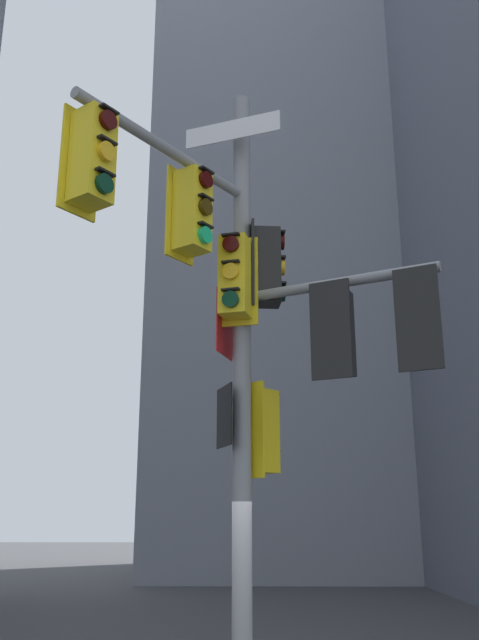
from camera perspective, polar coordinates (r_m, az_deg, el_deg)
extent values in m
cube|color=#9399A3|center=(35.74, 4.84, 9.73)|extent=(13.32, 13.32, 35.71)
cylinder|color=gray|center=(8.32, 0.20, -5.12)|extent=(0.23, 0.23, 7.82)
cylinder|color=gray|center=(8.16, -5.84, 13.82)|extent=(1.75, 2.37, 0.13)
cylinder|color=gray|center=(8.12, 7.90, 3.02)|extent=(2.24, 1.24, 0.13)
cube|color=yellow|center=(8.27, -4.97, 8.66)|extent=(0.30, 0.41, 1.14)
cube|color=yellow|center=(8.16, -3.95, 9.00)|extent=(0.47, 0.47, 1.00)
cylinder|color=#360605|center=(8.20, -2.81, 11.58)|extent=(0.17, 0.20, 0.20)
cube|color=black|center=(8.25, -2.76, 12.33)|extent=(0.19, 0.22, 0.02)
cylinder|color=#3C2C06|center=(8.05, -2.84, 9.37)|extent=(0.17, 0.20, 0.20)
cube|color=black|center=(8.09, -2.80, 10.15)|extent=(0.19, 0.22, 0.02)
cylinder|color=#19C672|center=(7.90, -2.88, 7.08)|extent=(0.17, 0.20, 0.20)
cube|color=black|center=(7.95, -2.83, 7.88)|extent=(0.19, 0.22, 0.02)
cube|color=yellow|center=(7.31, -13.18, 12.60)|extent=(0.30, 0.41, 1.14)
cube|color=yellow|center=(7.18, -12.15, 13.08)|extent=(0.47, 0.47, 1.00)
cylinder|color=#360605|center=(7.22, -10.88, 16.02)|extent=(0.17, 0.20, 0.20)
cube|color=black|center=(7.28, -10.80, 16.84)|extent=(0.19, 0.22, 0.02)
cylinder|color=yellow|center=(7.05, -11.03, 13.60)|extent=(0.17, 0.20, 0.20)
cube|color=black|center=(7.10, -10.95, 14.46)|extent=(0.19, 0.22, 0.02)
cylinder|color=#06311C|center=(6.88, -11.19, 11.07)|extent=(0.17, 0.20, 0.20)
cube|color=black|center=(6.93, -11.10, 11.97)|extent=(0.19, 0.22, 0.02)
cube|color=black|center=(7.77, 7.58, -0.75)|extent=(0.44, 0.25, 1.14)
cube|color=black|center=(7.95, 8.06, -1.07)|extent=(0.46, 0.46, 1.00)
cylinder|color=#360605|center=(8.22, 8.45, 0.97)|extent=(0.21, 0.15, 0.20)
cube|color=black|center=(8.26, 8.43, 1.75)|extent=(0.23, 0.17, 0.02)
cylinder|color=yellow|center=(8.13, 8.55, -1.39)|extent=(0.21, 0.15, 0.20)
cube|color=black|center=(8.16, 8.53, -0.58)|extent=(0.23, 0.17, 0.02)
cylinder|color=#06311C|center=(8.05, 8.65, -3.80)|extent=(0.21, 0.15, 0.20)
cube|color=black|center=(8.08, 8.63, -2.98)|extent=(0.23, 0.17, 0.02)
cube|color=black|center=(7.51, 14.62, 0.19)|extent=(0.44, 0.25, 1.14)
cube|color=black|center=(7.68, 14.95, -0.16)|extent=(0.46, 0.46, 1.00)
cylinder|color=#360605|center=(7.97, 15.11, 1.91)|extent=(0.21, 0.15, 0.20)
cube|color=black|center=(8.01, 15.05, 2.72)|extent=(0.23, 0.17, 0.02)
cylinder|color=yellow|center=(7.87, 15.29, -0.51)|extent=(0.21, 0.15, 0.20)
cube|color=black|center=(7.91, 15.24, 0.32)|extent=(0.23, 0.17, 0.02)
cylinder|color=#06311C|center=(7.79, 15.48, -2.99)|extent=(0.21, 0.15, 0.20)
cube|color=black|center=(7.82, 15.42, -2.14)|extent=(0.23, 0.17, 0.02)
cube|color=yellow|center=(8.32, 0.82, -9.14)|extent=(0.36, 0.36, 1.14)
cube|color=yellow|center=(8.46, 1.74, -9.25)|extent=(0.48, 0.48, 1.00)
cylinder|color=#360605|center=(8.65, 2.64, -7.05)|extent=(0.18, 0.18, 0.20)
cube|color=black|center=(8.67, 2.66, -6.27)|extent=(0.21, 0.21, 0.02)
cylinder|color=yellow|center=(8.60, 2.67, -9.35)|extent=(0.18, 0.18, 0.20)
cube|color=black|center=(8.62, 2.69, -8.56)|extent=(0.21, 0.21, 0.02)
cylinder|color=#06311C|center=(8.57, 2.70, -11.68)|extent=(0.18, 0.18, 0.20)
cube|color=black|center=(8.58, 2.72, -10.88)|extent=(0.21, 0.21, 0.02)
cube|color=yellow|center=(8.53, -0.03, 3.20)|extent=(0.47, 0.15, 1.14)
cube|color=yellow|center=(8.36, -0.37, 3.62)|extent=(0.42, 0.42, 1.00)
cylinder|color=#360605|center=(8.30, -0.74, 6.34)|extent=(0.21, 0.11, 0.20)
cube|color=black|center=(8.34, -0.75, 7.12)|extent=(0.23, 0.13, 0.02)
cylinder|color=yellow|center=(8.18, -0.75, 4.07)|extent=(0.21, 0.11, 0.20)
cube|color=black|center=(8.21, -0.75, 4.87)|extent=(0.23, 0.13, 0.02)
cylinder|color=#06311C|center=(8.06, -0.76, 1.74)|extent=(0.21, 0.11, 0.20)
cube|color=black|center=(8.09, -0.76, 2.56)|extent=(0.23, 0.13, 0.02)
cube|color=black|center=(8.74, 1.01, 4.43)|extent=(0.07, 0.48, 1.14)
cube|color=black|center=(8.75, 2.25, 4.39)|extent=(0.37, 0.37, 1.00)
cylinder|color=#360605|center=(8.91, 3.51, 6.47)|extent=(0.08, 0.20, 0.20)
cube|color=black|center=(8.95, 3.54, 7.17)|extent=(0.09, 0.23, 0.02)
cylinder|color=yellow|center=(8.78, 3.55, 4.36)|extent=(0.08, 0.20, 0.20)
cube|color=black|center=(8.82, 3.58, 5.09)|extent=(0.09, 0.23, 0.02)
cylinder|color=#06311C|center=(8.66, 3.59, 2.19)|extent=(0.08, 0.20, 0.20)
cube|color=black|center=(8.70, 3.62, 2.94)|extent=(0.09, 0.23, 0.02)
cube|color=white|center=(9.21, -0.64, 15.54)|extent=(1.23, 0.48, 0.28)
cube|color=#19479E|center=(9.21, -0.64, 15.54)|extent=(1.19, 0.46, 0.24)
cube|color=red|center=(8.55, -1.22, -0.41)|extent=(0.19, 0.62, 0.80)
cube|color=white|center=(8.55, -1.22, -0.41)|extent=(0.18, 0.58, 0.76)
cube|color=black|center=(8.19, -1.28, -8.02)|extent=(0.20, 0.58, 0.72)
cube|color=white|center=(8.19, -1.28, -8.02)|extent=(0.18, 0.54, 0.68)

